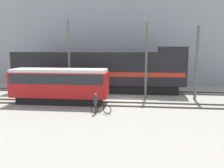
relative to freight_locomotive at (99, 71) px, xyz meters
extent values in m
plane|color=#9E998C|center=(3.39, -4.40, -2.54)|extent=(120.00, 120.00, 0.00)
cube|color=#47423D|center=(3.39, -6.85, -2.47)|extent=(60.00, 0.07, 0.14)
cube|color=#47423D|center=(3.39, -5.42, -2.47)|extent=(60.00, 0.07, 0.14)
cube|color=#47423D|center=(3.39, -0.72, -2.47)|extent=(60.00, 0.07, 0.14)
cube|color=#47423D|center=(3.39, 0.72, -2.47)|extent=(60.00, 0.07, 0.14)
cube|color=#99999E|center=(3.39, 8.85, 3.71)|extent=(46.34, 6.00, 12.49)
cube|color=black|center=(-0.14, 0.00, -2.04)|extent=(18.84, 2.55, 1.00)
cube|color=black|center=(-0.14, 0.00, 0.38)|extent=(20.48, 3.00, 3.85)
cube|color=red|center=(-0.14, 0.00, -0.19)|extent=(20.07, 3.04, 0.50)
cube|color=black|center=(8.60, 0.00, 2.61)|extent=(3.00, 2.85, 0.60)
cube|color=black|center=(-2.69, -6.14, -2.19)|extent=(8.01, 2.00, 0.70)
cube|color=red|center=(-2.69, -6.14, -0.68)|extent=(9.11, 2.50, 2.32)
cube|color=#1E2328|center=(-2.69, -6.14, -0.07)|extent=(8.74, 2.54, 0.90)
cube|color=silver|center=(-2.69, -6.14, 0.63)|extent=(8.92, 2.38, 0.30)
torus|color=black|center=(2.25, -9.21, -2.20)|extent=(0.68, 0.15, 0.68)
torus|color=black|center=(1.20, -9.08, -2.20)|extent=(0.68, 0.15, 0.68)
cylinder|color=#B21E1E|center=(1.73, -9.14, -2.08)|extent=(0.90, 0.14, 0.04)
cylinder|color=#B21E1E|center=(1.35, -9.10, -2.05)|extent=(0.03, 0.03, 0.31)
cylinder|color=#262626|center=(2.25, -9.21, -1.81)|extent=(0.08, 0.44, 0.02)
cylinder|color=#333333|center=(1.33, -9.16, -2.13)|extent=(0.11, 0.11, 0.82)
cylinder|color=#333333|center=(1.31, -9.32, -2.13)|extent=(0.11, 0.11, 0.82)
cube|color=#333338|center=(1.32, -9.24, -1.41)|extent=(0.26, 0.38, 0.63)
sphere|color=#8C664C|center=(1.32, -9.24, -0.98)|extent=(0.22, 0.22, 0.22)
cylinder|color=#595959|center=(-2.68, -3.07, 1.59)|extent=(0.24, 0.24, 8.26)
cylinder|color=#595959|center=(5.52, -3.07, 1.39)|extent=(0.23, 0.23, 7.85)
cylinder|color=#595959|center=(10.57, -3.07, 1.19)|extent=(0.28, 0.28, 7.45)
camera|label=1|loc=(4.47, -25.97, 2.48)|focal=35.00mm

